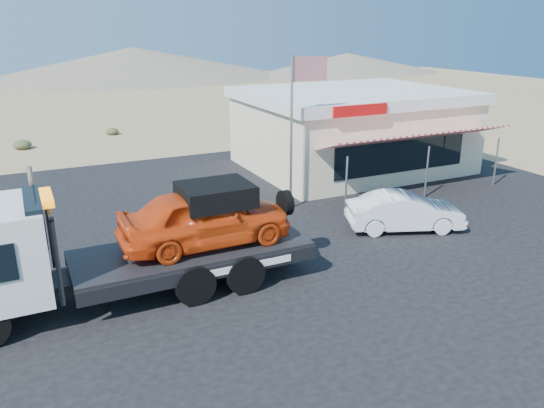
# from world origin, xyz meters

# --- Properties ---
(ground) EXTENTS (120.00, 120.00, 0.00)m
(ground) POSITION_xyz_m (0.00, 0.00, 0.00)
(ground) COLOR #997F57
(ground) RESTS_ON ground
(asphalt_lot) EXTENTS (32.00, 24.00, 0.02)m
(asphalt_lot) POSITION_xyz_m (2.00, 3.00, 0.01)
(asphalt_lot) COLOR black
(asphalt_lot) RESTS_ON ground
(tow_truck) EXTENTS (9.32, 2.76, 3.12)m
(tow_truck) POSITION_xyz_m (-2.48, 0.07, 1.68)
(tow_truck) COLOR black
(tow_truck) RESTS_ON asphalt_lot
(white_sedan) EXTENTS (4.31, 2.81, 1.34)m
(white_sedan) POSITION_xyz_m (7.29, 0.71, 0.69)
(white_sedan) COLOR silver
(white_sedan) RESTS_ON asphalt_lot
(jerky_store) EXTENTS (10.40, 9.97, 3.90)m
(jerky_store) POSITION_xyz_m (10.50, 8.97, 1.99)
(jerky_store) COLOR beige
(jerky_store) RESTS_ON asphalt_lot
(flagpole) EXTENTS (1.55, 0.10, 6.00)m
(flagpole) POSITION_xyz_m (4.93, 4.50, 3.76)
(flagpole) COLOR #99999E
(flagpole) RESTS_ON asphalt_lot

